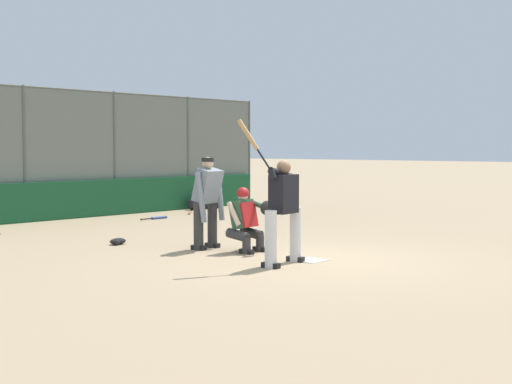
{
  "coord_description": "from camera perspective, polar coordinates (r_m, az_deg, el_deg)",
  "views": [
    {
      "loc": [
        8.75,
        6.91,
        1.77
      ],
      "look_at": [
        0.18,
        -1.0,
        1.05
      ],
      "focal_mm": 50.0,
      "sensor_mm": 36.0,
      "label": 1
    }
  ],
  "objects": [
    {
      "name": "catcher_behind_plate",
      "position": [
        12.13,
        -0.76,
        -2.14
      ],
      "size": [
        0.6,
        0.7,
        1.1
      ],
      "rotation": [
        0.0,
        0.0,
        0.1
      ],
      "color": "#333333",
      "rests_on": "ground_plane"
    },
    {
      "name": "ground_plane",
      "position": [
        11.29,
        4.36,
        -5.5
      ],
      "size": [
        160.0,
        160.0,
        0.0
      ],
      "primitive_type": "plane",
      "color": "tan"
    },
    {
      "name": "spare_bat_near_backstop",
      "position": [
        17.93,
        -7.9,
        -2.06
      ],
      "size": [
        0.85,
        0.08,
        0.07
      ],
      "rotation": [
        0.0,
        0.0,
        3.17
      ],
      "color": "black",
      "rests_on": "ground_plane"
    },
    {
      "name": "home_plate_marker",
      "position": [
        11.29,
        4.36,
        -5.47
      ],
      "size": [
        0.43,
        0.43,
        0.01
      ],
      "primitive_type": "cube",
      "color": "white",
      "rests_on": "ground_plane"
    },
    {
      "name": "spare_bat_by_padding",
      "position": [
        19.3,
        -5.3,
        -1.64
      ],
      "size": [
        0.66,
        0.64,
        0.07
      ],
      "rotation": [
        0.0,
        0.0,
        0.77
      ],
      "color": "black",
      "rests_on": "ground_plane"
    },
    {
      "name": "batter_at_plate",
      "position": [
        10.76,
        2.17,
        -1.28
      ],
      "size": [
        1.1,
        0.59,
        2.2
      ],
      "rotation": [
        0.0,
        0.0,
        0.16
      ],
      "color": "silver",
      "rests_on": "ground_plane"
    },
    {
      "name": "equipment_bag_dugout_side",
      "position": [
        20.81,
        -4.07,
        -0.9
      ],
      "size": [
        1.33,
        0.33,
        0.33
      ],
      "color": "black",
      "rests_on": "ground_plane"
    },
    {
      "name": "umpire_home",
      "position": [
        12.5,
        -3.92,
        -0.63
      ],
      "size": [
        0.65,
        0.44,
        1.62
      ],
      "rotation": [
        0.0,
        0.0,
        0.12
      ],
      "color": "#333333",
      "rests_on": "ground_plane"
    },
    {
      "name": "bleachers_beyond",
      "position": [
        20.91,
        -17.5,
        -0.15
      ],
      "size": [
        10.97,
        2.5,
        1.48
      ],
      "color": "slate",
      "rests_on": "ground_plane"
    },
    {
      "name": "padding_wall",
      "position": [
        17.86,
        -17.82,
        -0.8
      ],
      "size": [
        15.36,
        0.18,
        0.95
      ],
      "primitive_type": "cube",
      "color": "#19512D",
      "rests_on": "ground_plane"
    },
    {
      "name": "backstop_fence",
      "position": [
        17.9,
        -18.06,
        3.2
      ],
      "size": [
        15.76,
        0.08,
        3.27
      ],
      "color": "#515651",
      "rests_on": "ground_plane"
    },
    {
      "name": "fielding_glove_on_dirt",
      "position": [
        13.35,
        -11.0,
        -3.9
      ],
      "size": [
        0.33,
        0.25,
        0.12
      ],
      "color": "black",
      "rests_on": "ground_plane"
    }
  ]
}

